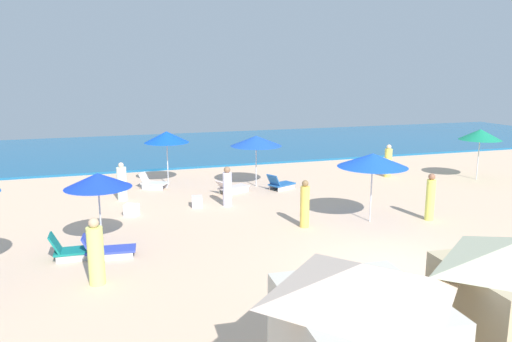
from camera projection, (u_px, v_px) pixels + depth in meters
ground_plane at (396, 271)px, 12.94m from camera, size 60.00×60.00×0.00m
ocean at (210, 146)px, 34.06m from camera, size 60.00×14.67×0.12m
umbrella_0 at (167, 137)px, 22.36m from camera, size 2.04×2.04×2.49m
lounge_chair_0_0 at (153, 183)px, 21.93m from camera, size 1.33×1.13×0.72m
umbrella_1 at (373, 160)px, 16.75m from camera, size 2.41×2.41×2.43m
umbrella_2 at (98, 181)px, 14.28m from camera, size 1.95×1.95×2.27m
lounge_chair_2_0 at (107, 249)px, 13.84m from camera, size 1.50×0.75×0.67m
lounge_chair_2_1 at (72, 250)px, 13.72m from camera, size 1.30×0.68×0.77m
umbrella_4 at (256, 141)px, 22.02m from camera, size 2.33×2.33×2.34m
lounge_chair_4_0 at (232, 188)px, 21.14m from camera, size 1.60×1.15×0.63m
lounge_chair_4_1 at (280, 184)px, 21.75m from camera, size 1.40×1.09×0.75m
umbrella_5 at (480, 135)px, 23.43m from camera, size 1.97×1.97×2.47m
beachgoer_0 at (122, 183)px, 19.90m from camera, size 0.55×0.55×1.57m
beachgoer_1 at (388, 162)px, 24.31m from camera, size 0.50×0.50×1.63m
beachgoer_2 at (430, 198)px, 17.19m from camera, size 0.35×0.35×1.69m
beachgoer_3 at (305, 205)px, 16.42m from camera, size 0.44×0.44×1.63m
beachgoer_4 at (96, 254)px, 11.98m from camera, size 0.52×0.52×1.71m
beachgoer_5 at (227, 188)px, 19.04m from camera, size 0.50×0.50×1.57m
cooler_box_0 at (132, 210)px, 17.84m from camera, size 0.60×0.53×0.43m
cooler_box_2 at (197, 202)px, 19.03m from camera, size 0.48×0.58×0.40m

